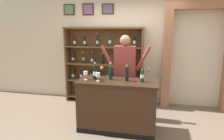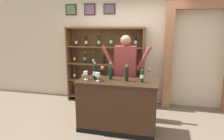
{
  "view_description": "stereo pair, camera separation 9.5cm",
  "coord_description": "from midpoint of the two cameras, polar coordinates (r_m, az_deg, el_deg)",
  "views": [
    {
      "loc": [
        0.7,
        -3.62,
        1.93
      ],
      "look_at": [
        -0.12,
        0.11,
        1.13
      ],
      "focal_mm": 33.51,
      "sensor_mm": 36.0,
      "label": 1
    },
    {
      "loc": [
        0.79,
        -3.6,
        1.93
      ],
      "look_at": [
        -0.12,
        0.11,
        1.13
      ],
      "focal_mm": 33.51,
      "sensor_mm": 36.0,
      "label": 2
    }
  ],
  "objects": [
    {
      "name": "wine_glass_left",
      "position": [
        3.78,
        -4.58,
        -1.47
      ],
      "size": [
        0.08,
        0.08,
        0.16
      ],
      "color": "silver",
      "rests_on": "tasting_counter"
    },
    {
      "name": "tasting_bottle_brunello",
      "position": [
        3.78,
        3.36,
        -0.86
      ],
      "size": [
        0.07,
        0.07,
        0.3
      ],
      "color": "black",
      "rests_on": "tasting_counter"
    },
    {
      "name": "tasting_bottle_chianti",
      "position": [
        3.74,
        7.51,
        -1.36
      ],
      "size": [
        0.07,
        0.07,
        0.28
      ],
      "color": "#19381E",
      "rests_on": "tasting_counter"
    },
    {
      "name": "shopkeeper",
      "position": [
        4.33,
        2.89,
        0.71
      ],
      "size": [
        1.07,
        0.22,
        1.76
      ],
      "color": "#2D3347",
      "rests_on": "ground"
    },
    {
      "name": "tasting_counter",
      "position": [
        3.96,
        0.8,
        -9.65
      ],
      "size": [
        1.47,
        0.62,
        0.96
      ],
      "color": "#382316",
      "rests_on": "ground"
    },
    {
      "name": "wine_shelf",
      "position": [
        5.3,
        -2.75,
        1.99
      ],
      "size": [
        2.0,
        0.34,
        1.91
      ],
      "color": "brown",
      "rests_on": "ground"
    },
    {
      "name": "wine_glass_right",
      "position": [
        3.89,
        -7.93,
        -1.01
      ],
      "size": [
        0.08,
        0.08,
        0.16
      ],
      "color": "silver",
      "rests_on": "tasting_counter"
    },
    {
      "name": "ground_plane",
      "position": [
        4.17,
        0.69,
        -15.88
      ],
      "size": [
        14.0,
        14.0,
        0.02
      ],
      "primitive_type": "cube",
      "color": "#6B5B4C"
    },
    {
      "name": "tasting_bottle_super_tuscan",
      "position": [
        3.87,
        -1.13,
        -0.56
      ],
      "size": [
        0.07,
        0.07,
        0.32
      ],
      "color": "black",
      "rests_on": "tasting_counter"
    },
    {
      "name": "tasting_bottle_riserva",
      "position": [
        3.91,
        -5.38,
        -0.39
      ],
      "size": [
        0.07,
        0.07,
        0.32
      ],
      "color": "black",
      "rests_on": "tasting_counter"
    },
    {
      "name": "back_wall",
      "position": [
        5.35,
        4.41,
        8.09
      ],
      "size": [
        12.0,
        0.19,
        3.16
      ],
      "color": "beige",
      "rests_on": "ground"
    },
    {
      "name": "archway_doorway",
      "position": [
        5.24,
        21.9,
        6.5
      ],
      "size": [
        1.56,
        0.45,
        2.66
      ],
      "color": "#9E6647",
      "rests_on": "ground"
    }
  ]
}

